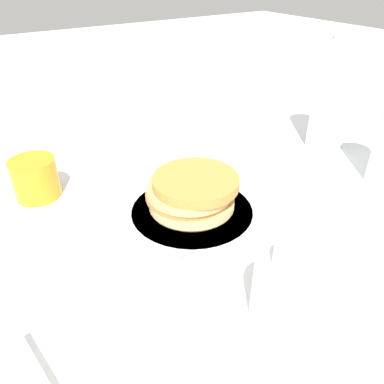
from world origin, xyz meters
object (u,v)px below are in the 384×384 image
Objects in this scene: plate at (192,212)px; cream_jug at (288,290)px; juice_glass at (35,178)px; water_bottle_near at (333,96)px; pancake_stack at (192,193)px.

cream_jug is at bearing -5.83° from plate.
water_bottle_near is at bearing 76.24° from juice_glass.
juice_glass is 0.73× the size of cream_jug.
cream_jug is at bearing -55.06° from water_bottle_near.
plate is at bearing 136.06° from pancake_stack.
cream_jug reaches higher than juice_glass.
water_bottle_near reaches higher than pancake_stack.
plate is 0.24m from cream_jug.
water_bottle_near reaches higher than plate.
pancake_stack is (0.00, -0.00, 0.04)m from plate.
cream_jug reaches higher than plate.
pancake_stack is at bearing 43.53° from juice_glass.
pancake_stack is 0.24m from cream_jug.
plate is 1.45× the size of pancake_stack.
pancake_stack is 0.61× the size of water_bottle_near.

